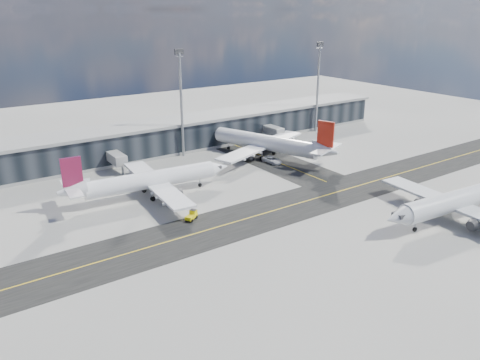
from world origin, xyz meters
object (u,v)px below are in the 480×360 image
Objects in this scene: airliner_af at (149,180)px; airliner_near at (462,199)px; baggage_tug at (192,215)px; airliner_redtail at (267,143)px; service_van at (272,160)px.

airliner_near is at bearing 50.32° from airliner_af.
airliner_near is 12.80× the size of baggage_tug.
airliner_redtail reaches higher than baggage_tug.
service_van is at bearing 86.98° from baggage_tug.
baggage_tug is at bearing 61.45° from airliner_near.
service_van is at bearing 100.40° from airliner_af.
airliner_near reaches higher than airliner_af.
baggage_tug reaches higher than service_van.
airliner_near is 6.70× the size of service_van.
airliner_af is 0.96× the size of airliner_near.
service_van is (-8.70, 48.31, -3.08)m from airliner_near.
airliner_near is (6.82, -53.01, -0.21)m from airliner_redtail.
airliner_near is at bearing 24.54° from baggage_tug.
airliner_near is 49.18m from service_van.
baggage_tug is at bearing 11.26° from airliner_af.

